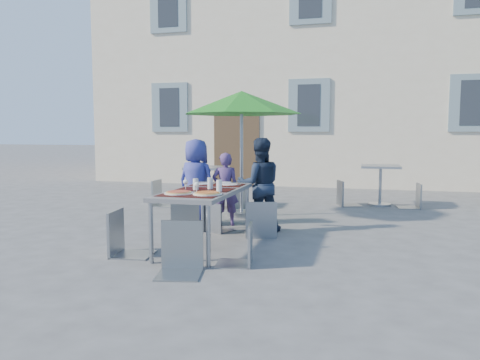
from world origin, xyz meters
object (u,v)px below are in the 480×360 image
(cafe_table_1, at_px, (380,177))
(bg_chair_l_1, at_px, (345,178))
(chair_2, at_px, (261,197))
(cafe_table_0, at_px, (207,178))
(chair_3, at_px, (124,205))
(chair_4, at_px, (242,220))
(bg_chair_r_0, at_px, (235,180))
(child_2, at_px, (259,185))
(chair_0, at_px, (185,192))
(patio_umbrella, at_px, (242,104))
(bg_chair_l_0, at_px, (161,177))
(child_0, at_px, (196,182))
(pizza_near_right, at_px, (207,193))
(chair_5, at_px, (180,216))
(dining_table, at_px, (205,194))
(child_1, at_px, (225,189))
(bg_chair_r_1, at_px, (414,181))
(chair_1, at_px, (215,200))
(pizza_near_left, at_px, (178,193))

(cafe_table_1, distance_m, bg_chair_l_1, 0.71)
(chair_2, relative_size, cafe_table_0, 1.23)
(chair_2, distance_m, chair_3, 1.95)
(chair_4, height_order, bg_chair_r_0, bg_chair_r_0)
(child_2, xyz_separation_m, chair_0, (-1.14, -0.15, -0.12))
(cafe_table_0, distance_m, cafe_table_1, 3.51)
(patio_umbrella, height_order, bg_chair_l_0, patio_umbrella)
(child_0, bearing_deg, pizza_near_right, 127.40)
(chair_5, bearing_deg, cafe_table_1, 67.78)
(chair_3, bearing_deg, cafe_table_0, 93.85)
(dining_table, bearing_deg, patio_umbrella, 93.11)
(chair_4, bearing_deg, cafe_table_0, 114.48)
(bg_chair_l_0, relative_size, cafe_table_1, 1.21)
(chair_5, height_order, bg_chair_r_0, chair_5)
(bg_chair_l_0, bearing_deg, child_1, -40.66)
(chair_2, xyz_separation_m, patio_umbrella, (-0.69, 1.55, 1.39))
(child_2, distance_m, chair_3, 2.20)
(chair_2, height_order, bg_chair_r_1, chair_2)
(pizza_near_right, xyz_separation_m, cafe_table_0, (-1.27, 3.62, -0.20))
(chair_4, height_order, bg_chair_l_1, bg_chair_l_1)
(chair_1, bearing_deg, pizza_near_left, -89.66)
(pizza_near_left, distance_m, chair_0, 1.63)
(chair_4, bearing_deg, chair_2, 93.93)
(child_1, distance_m, cafe_table_0, 1.91)
(chair_3, distance_m, patio_umbrella, 3.29)
(child_2, relative_size, patio_umbrella, 0.64)
(pizza_near_left, relative_size, child_1, 0.29)
(chair_0, distance_m, chair_5, 2.28)
(dining_table, height_order, chair_5, chair_5)
(pizza_near_right, distance_m, bg_chair_r_0, 3.58)
(chair_1, xyz_separation_m, cafe_table_0, (-0.90, 2.21, 0.09))
(chair_5, height_order, patio_umbrella, patio_umbrella)
(child_0, bearing_deg, chair_5, 120.06)
(child_1, xyz_separation_m, cafe_table_0, (-0.90, 1.69, -0.01))
(chair_0, bearing_deg, cafe_table_0, 100.14)
(dining_table, xyz_separation_m, chair_5, (0.11, -1.10, -0.09))
(pizza_near_right, bearing_deg, cafe_table_1, 66.04)
(cafe_table_1, bearing_deg, cafe_table_0, -162.46)
(pizza_near_right, bearing_deg, chair_4, -20.70)
(child_0, bearing_deg, patio_umbrella, -106.18)
(chair_4, distance_m, patio_umbrella, 3.39)
(bg_chair_r_1, bearing_deg, bg_chair_l_0, -168.26)
(child_1, relative_size, bg_chair_l_1, 1.20)
(pizza_near_right, height_order, patio_umbrella, patio_umbrella)
(bg_chair_l_1, bearing_deg, child_0, -130.54)
(chair_0, xyz_separation_m, patio_umbrella, (0.56, 1.27, 1.39))
(child_0, relative_size, chair_0, 1.40)
(cafe_table_0, distance_m, bg_chair_l_1, 2.80)
(chair_0, height_order, chair_1, chair_0)
(child_1, relative_size, chair_3, 1.12)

